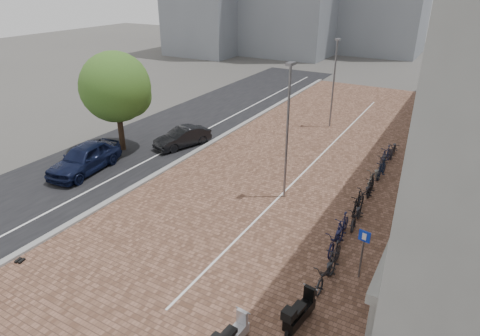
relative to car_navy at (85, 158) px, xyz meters
name	(u,v)px	position (x,y,z in m)	size (l,w,h in m)	color
ground	(170,247)	(9.07, -3.54, -0.84)	(140.00, 140.00, 0.00)	#474442
plaza_brick	(314,158)	(11.07, 8.46, -0.83)	(14.50, 42.00, 0.04)	brown
street_asphalt	(176,130)	(0.07, 8.46, -0.83)	(8.00, 50.00, 0.03)	black
curb	(220,138)	(3.97, 8.46, -0.77)	(0.35, 42.00, 0.14)	gray
lane_line	(198,134)	(2.07, 8.46, -0.81)	(0.12, 44.00, 0.00)	white
parking_line	(317,159)	(11.27, 8.46, -0.80)	(0.10, 30.00, 0.00)	white
car_navy	(85,158)	(0.00, 0.00, 0.00)	(1.98, 4.91, 1.67)	black
car_dark	(183,137)	(2.57, 6.02, -0.19)	(1.37, 3.94, 1.30)	black
shoes	(19,261)	(4.45, -7.38, -0.79)	(0.41, 0.34, 0.10)	black
scooter_mid	(300,312)	(15.51, -4.90, -0.23)	(0.56, 1.78, 1.22)	black
parking_sign	(363,248)	(16.57, -1.53, 0.56)	(0.44, 0.13, 2.13)	slate
lamp_near	(287,135)	(11.47, 2.90, 2.61)	(0.12, 0.12, 6.89)	slate
lamp_far	(333,85)	(9.89, 14.92, 2.40)	(0.12, 0.12, 6.47)	gray
street_tree	(118,89)	(-0.43, 3.70, 3.25)	(4.42, 4.42, 6.43)	#382619
bike_row	(366,194)	(15.31, 4.36, -0.32)	(1.27, 15.80, 1.05)	black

